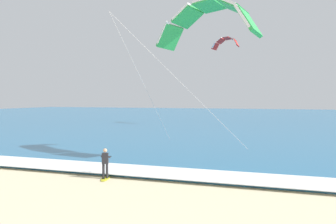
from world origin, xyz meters
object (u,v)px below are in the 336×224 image
surfboard (105,178)px  kite_primary (206,18)px  kite_distant (226,41)px  kitesurfer (105,162)px

surfboard → kite_primary: size_ratio=0.14×
kite_distant → kite_primary: bearing=-83.9°
kitesurfer → kite_primary: (4.07, 7.36, 9.21)m
kite_primary → surfboard: bearing=-118.9°
kitesurfer → surfboard: bearing=-73.5°
surfboard → kite_primary: bearing=61.1°
surfboard → kite_primary: (4.07, 7.38, 10.13)m
surfboard → kitesurfer: (-0.01, 0.02, 0.91)m
surfboard → kitesurfer: size_ratio=0.87×
kitesurfer → kite_primary: kite_primary is taller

